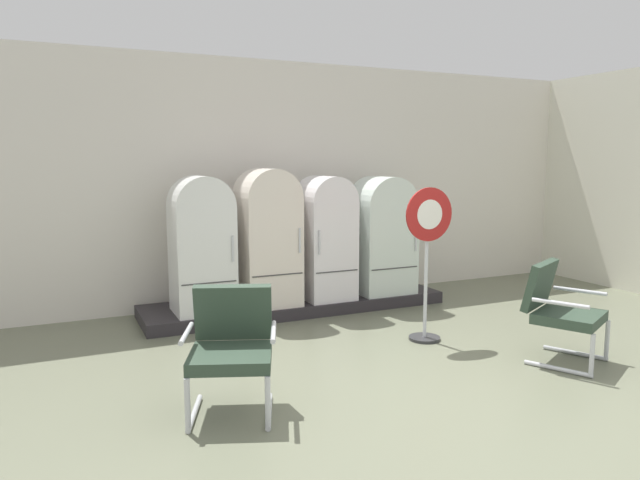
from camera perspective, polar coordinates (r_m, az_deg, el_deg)
ground at (r=4.71m, az=12.34°, el=-15.44°), size 12.00×10.00×0.05m
back_wall at (r=7.57m, az=-4.30°, el=5.70°), size 11.76×0.12×3.06m
side_wall_right at (r=9.40m, az=26.41°, el=5.17°), size 0.16×2.20×3.06m
display_plinth at (r=7.19m, az=-2.39°, el=-6.27°), size 3.69×0.95×0.14m
refrigerator_0 at (r=6.54m, az=-11.51°, el=-0.05°), size 0.65×0.62×1.51m
refrigerator_1 at (r=6.78m, az=-5.16°, el=0.69°), size 0.65×0.67×1.59m
refrigerator_2 at (r=7.07m, az=0.52°, el=0.62°), size 0.59×0.67×1.49m
refrigerator_3 at (r=7.43m, az=6.11°, el=0.79°), size 0.71×0.64×1.48m
armchair_left at (r=4.33m, az=-8.65°, el=-9.96°), size 0.78×0.80×0.91m
armchair_right at (r=5.72m, az=22.38°, el=-6.09°), size 0.81×0.83×0.91m
sign_stand at (r=5.93m, az=10.46°, el=-1.92°), size 0.54×0.32×1.56m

